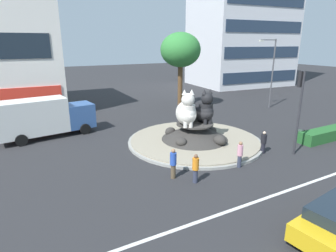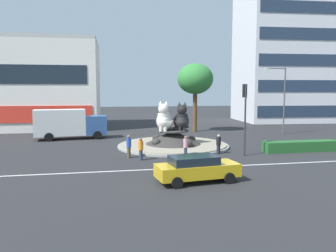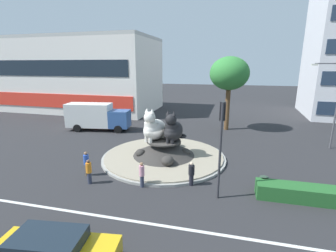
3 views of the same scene
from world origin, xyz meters
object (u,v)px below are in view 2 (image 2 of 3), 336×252
Objects in this scene: broadleaf_tree_behind_island at (195,79)px; hatchback_near_shophouse at (196,168)px; pedestrian_orange_shirt at (141,149)px; delivery_box_truck at (69,123)px; traffic_light_mast at (245,107)px; pedestrian_pink_shirt at (186,146)px; cat_statue_black at (181,120)px; pedestrian_black_shirt at (219,144)px; pedestrian_blue_shirt at (129,146)px; litter_bin at (267,146)px; streetlight_arm at (282,96)px; cat_statue_white at (165,120)px; office_tower at (289,28)px.

broadleaf_tree_behind_island reaches higher than hatchback_near_shophouse.
pedestrian_orange_shirt is 0.22× the size of delivery_box_truck.
traffic_light_mast is 1.17× the size of hatchback_near_shophouse.
pedestrian_pink_shirt is 3.57m from pedestrian_orange_shirt.
cat_statue_black is 12.45m from hatchback_near_shophouse.
cat_statue_black is at bearing -105.03° from pedestrian_black_shirt.
pedestrian_orange_shirt is at bearing -62.92° from pedestrian_pink_shirt.
broadleaf_tree_behind_island is 4.81× the size of pedestrian_blue_shirt.
delivery_box_truck is at bearing -115.03° from cat_statue_black.
traffic_light_mast is 9.71m from pedestrian_blue_shirt.
traffic_light_mast is at bearing 42.11° from hatchback_near_shophouse.
cat_statue_black reaches higher than pedestrian_pink_shirt.
cat_statue_black reaches higher than litter_bin.
streetlight_arm is at bearing 148.63° from pedestrian_pink_shirt.
traffic_light_mast is at bearing 168.21° from pedestrian_blue_shirt.
cat_statue_black reaches higher than hatchback_near_shophouse.
office_tower is at bearing 152.80° from cat_statue_white.
pedestrian_orange_shirt is (-6.61, -1.36, 0.05)m from pedestrian_black_shirt.
streetlight_arm reaches higher than pedestrian_black_shirt.
hatchback_near_shophouse is at bearing 20.43° from pedestrian_black_shirt.
pedestrian_orange_shirt is 0.34× the size of hatchback_near_shophouse.
streetlight_arm reaches higher than pedestrian_pink_shirt.
broadleaf_tree_behind_island is (-19.97, -12.24, -9.26)m from office_tower.
office_tower is 35.64m from litter_bin.
hatchback_near_shophouse is 12.01m from litter_bin.
broadleaf_tree_behind_island is 10.69m from streetlight_arm.
broadleaf_tree_behind_island is at bearing 0.82° from traffic_light_mast.
hatchback_near_shophouse is (-26.24, -35.20, -15.09)m from office_tower.
litter_bin is at bearing 36.76° from hatchback_near_shophouse.
pedestrian_blue_shirt is at bearing -77.66° from pedestrian_pink_shirt.
streetlight_arm is 21.91m from pedestrian_blue_shirt.
office_tower is 43.24m from pedestrian_orange_shirt.
streetlight_arm is at bearing -9.67° from delivery_box_truck.
pedestrian_black_shirt is 0.90× the size of pedestrian_blue_shirt.
delivery_box_truck is (-14.81, 12.14, -2.25)m from traffic_light_mast.
office_tower reaches higher than pedestrian_orange_shirt.
hatchback_near_shophouse is at bearing -122.42° from office_tower.
hatchback_near_shophouse is at bearing -136.13° from litter_bin.
streetlight_arm is at bearing 120.59° from cat_statue_black.
hatchback_near_shophouse is at bearing 12.20° from pedestrian_pink_shirt.
traffic_light_mast is 0.73× the size of streetlight_arm.
cat_statue_white reaches higher than hatchback_near_shophouse.
pedestrian_pink_shirt is (-14.50, -11.17, -3.71)m from streetlight_arm.
pedestrian_black_shirt is 4.55m from litter_bin.
cat_statue_white is at bearing 59.38° from pedestrian_orange_shirt.
pedestrian_orange_shirt is (-8.37, -0.27, -3.07)m from traffic_light_mast.
broadleaf_tree_behind_island reaches higher than traffic_light_mast.
pedestrian_orange_shirt is at bearing -118.09° from broadleaf_tree_behind_island.
office_tower is 38.20m from pedestrian_black_shirt.
pedestrian_blue_shirt is (-5.27, -4.56, -1.57)m from cat_statue_black.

